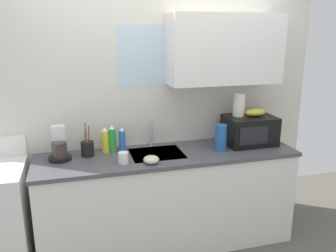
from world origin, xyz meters
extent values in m
cube|color=silver|center=(0.00, 0.35, 1.25)|extent=(3.08, 0.10, 2.50)
cube|color=white|center=(0.57, 0.14, 1.79)|extent=(1.04, 0.32, 0.62)
cube|color=silver|center=(-0.10, 0.31, 1.73)|extent=(0.56, 0.02, 0.55)
cube|color=white|center=(0.00, 0.00, 0.43)|extent=(2.28, 0.60, 0.86)
cube|color=#4C4C51|center=(0.00, 0.00, 0.88)|extent=(2.31, 0.63, 0.03)
cube|color=#9EA0A5|center=(-0.10, 0.02, 0.83)|extent=(0.46, 0.38, 0.14)
cylinder|color=#B2B5BA|center=(-0.10, 0.24, 1.02)|extent=(0.03, 0.03, 0.24)
cube|color=black|center=(0.82, 0.05, 1.04)|extent=(0.46, 0.34, 0.27)
cube|color=black|center=(0.77, -0.12, 1.04)|extent=(0.28, 0.01, 0.17)
ellipsoid|color=gold|center=(0.87, 0.05, 1.20)|extent=(0.20, 0.11, 0.07)
cylinder|color=white|center=(0.72, 0.10, 1.28)|extent=(0.11, 0.11, 0.22)
cylinder|color=black|center=(-0.92, 0.08, 0.92)|extent=(0.19, 0.19, 0.03)
cylinder|color=#3F332D|center=(-0.92, 0.07, 1.00)|extent=(0.12, 0.12, 0.13)
cube|color=silver|center=(-0.92, 0.15, 1.05)|extent=(0.11, 0.09, 0.26)
cylinder|color=blue|center=(-0.38, 0.19, 0.99)|extent=(0.06, 0.06, 0.18)
cone|color=white|center=(-0.38, 0.19, 1.10)|extent=(0.04, 0.04, 0.04)
cylinder|color=green|center=(-0.47, 0.16, 1.01)|extent=(0.06, 0.06, 0.22)
cone|color=white|center=(-0.47, 0.16, 1.13)|extent=(0.05, 0.05, 0.04)
cylinder|color=yellow|center=(-0.53, 0.17, 1.00)|extent=(0.06, 0.06, 0.20)
cone|color=white|center=(-0.53, 0.17, 1.12)|extent=(0.05, 0.05, 0.04)
cylinder|color=#2659A5|center=(0.48, -0.05, 1.02)|extent=(0.10, 0.10, 0.24)
cylinder|color=white|center=(-0.42, -0.14, 0.95)|extent=(0.08, 0.08, 0.09)
cylinder|color=black|center=(-0.69, 0.12, 0.97)|extent=(0.11, 0.11, 0.13)
cylinder|color=olive|center=(-0.71, 0.12, 1.07)|extent=(0.04, 0.02, 0.26)
cylinder|color=olive|center=(-0.67, 0.13, 1.05)|extent=(0.02, 0.03, 0.23)
cylinder|color=olive|center=(-0.69, 0.10, 1.07)|extent=(0.03, 0.02, 0.26)
ellipsoid|color=beige|center=(-0.20, -0.20, 0.93)|extent=(0.13, 0.13, 0.06)
camera|label=1|loc=(-0.78, -2.81, 1.96)|focal=37.27mm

